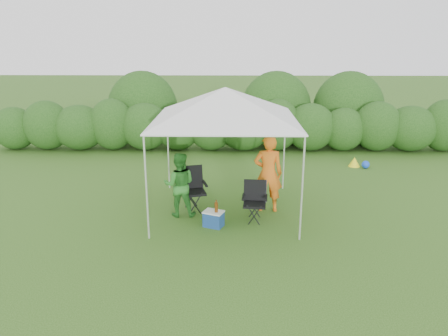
{
  "coord_description": "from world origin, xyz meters",
  "views": [
    {
      "loc": [
        0.13,
        -8.9,
        3.91
      ],
      "look_at": [
        -0.02,
        0.4,
        1.05
      ],
      "focal_mm": 35.0,
      "sensor_mm": 36.0,
      "label": 1
    }
  ],
  "objects_px": {
    "man": "(268,173)",
    "woman": "(179,185)",
    "chair_right": "(255,198)",
    "chair_left": "(192,186)",
    "canopy": "(225,104)",
    "cooler": "(214,219)"
  },
  "relations": [
    {
      "from": "man",
      "to": "woman",
      "type": "distance_m",
      "value": 2.01
    },
    {
      "from": "canopy",
      "to": "cooler",
      "type": "height_order",
      "value": "canopy"
    },
    {
      "from": "cooler",
      "to": "canopy",
      "type": "bearing_deg",
      "value": 97.94
    },
    {
      "from": "cooler",
      "to": "woman",
      "type": "bearing_deg",
      "value": 165.05
    },
    {
      "from": "chair_right",
      "to": "cooler",
      "type": "relative_size",
      "value": 1.78
    },
    {
      "from": "canopy",
      "to": "cooler",
      "type": "distance_m",
      "value": 2.47
    },
    {
      "from": "cooler",
      "to": "man",
      "type": "bearing_deg",
      "value": 59.6
    },
    {
      "from": "chair_left",
      "to": "woman",
      "type": "relative_size",
      "value": 0.69
    },
    {
      "from": "man",
      "to": "woman",
      "type": "bearing_deg",
      "value": 12.58
    },
    {
      "from": "canopy",
      "to": "chair_right",
      "type": "relative_size",
      "value": 3.55
    },
    {
      "from": "chair_right",
      "to": "chair_left",
      "type": "distance_m",
      "value": 1.54
    },
    {
      "from": "man",
      "to": "chair_right",
      "type": "bearing_deg",
      "value": 62.45
    },
    {
      "from": "chair_left",
      "to": "cooler",
      "type": "bearing_deg",
      "value": -76.31
    },
    {
      "from": "canopy",
      "to": "chair_left",
      "type": "height_order",
      "value": "canopy"
    },
    {
      "from": "canopy",
      "to": "man",
      "type": "bearing_deg",
      "value": 0.62
    },
    {
      "from": "chair_left",
      "to": "man",
      "type": "xyz_separation_m",
      "value": [
        1.74,
        -0.05,
        0.32
      ]
    },
    {
      "from": "chair_right",
      "to": "woman",
      "type": "height_order",
      "value": "woman"
    },
    {
      "from": "chair_left",
      "to": "woman",
      "type": "distance_m",
      "value": 0.47
    },
    {
      "from": "chair_right",
      "to": "man",
      "type": "height_order",
      "value": "man"
    },
    {
      "from": "chair_left",
      "to": "cooler",
      "type": "xyz_separation_m",
      "value": [
        0.54,
        -0.96,
        -0.4
      ]
    },
    {
      "from": "chair_right",
      "to": "cooler",
      "type": "bearing_deg",
      "value": -151.86
    },
    {
      "from": "chair_right",
      "to": "cooler",
      "type": "xyz_separation_m",
      "value": [
        -0.88,
        -0.38,
        -0.32
      ]
    }
  ]
}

